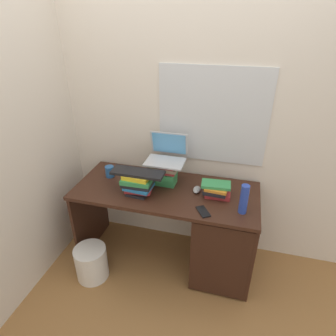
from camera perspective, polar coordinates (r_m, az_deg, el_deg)
The scene contains 14 objects.
ground_plane at distance 2.87m, azimuth -0.39°, elevation -17.36°, with size 6.00×6.00×0.00m, color olive.
wall_back at distance 2.47m, azimuth 1.91°, elevation 10.64°, with size 6.00×0.06×2.60m.
wall_left at distance 2.59m, azimuth -23.23°, elevation 9.19°, with size 0.05×6.00×2.60m, color beige.
desk at distance 2.51m, azimuth 8.31°, elevation -12.58°, with size 1.52×0.65×0.77m.
book_stack_tall at distance 2.40m, azimuth -0.59°, elevation -0.94°, with size 0.24×0.21×0.20m.
book_stack_keyboard_riser at distance 2.30m, azimuth -6.03°, elevation -3.01°, with size 0.25×0.21×0.18m.
book_stack_side at distance 2.30m, azimuth 9.72°, elevation -4.22°, with size 0.24×0.19×0.11m.
laptop at distance 2.38m, azimuth -0.25°, elevation 2.79°, with size 0.32×0.27×0.22m.
keyboard at distance 2.25m, azimuth -6.10°, elevation -0.92°, with size 0.42×0.14×0.02m, color black.
computer_mouse at distance 2.35m, azimuth 5.79°, elevation -4.31°, with size 0.06×0.10×0.04m, color #A5A8AD.
mug at distance 2.59m, azimuth -11.54°, elevation -0.68°, with size 0.12×0.08×0.10m.
water_bottle at distance 2.13m, azimuth 14.96°, elevation -6.06°, with size 0.06×0.06×0.23m, color #263FA5.
cell_phone at distance 2.14m, azimuth 7.04°, elevation -8.65°, with size 0.07×0.14×0.01m, color black.
wastebasket at distance 2.69m, azimuth -15.07°, elevation -17.82°, with size 0.28×0.28×0.30m, color silver.
Camera 1 is at (0.54, -1.92, 2.06)m, focal length 30.44 mm.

